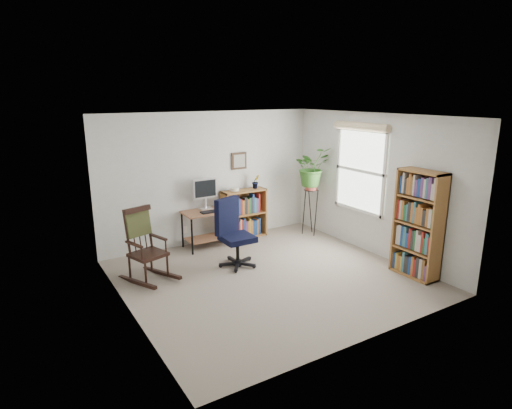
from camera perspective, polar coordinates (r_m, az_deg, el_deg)
floor at (r=6.59m, az=1.84°, el=-9.63°), size 4.20×4.00×0.00m
ceiling at (r=6.02m, az=2.03°, el=11.71°), size 4.20×4.00×0.00m
wall_back at (r=7.90m, az=-6.07°, el=3.55°), size 4.20×0.00×2.40m
wall_front at (r=4.72m, az=15.42°, el=-4.50°), size 4.20×0.00×2.40m
wall_left at (r=5.37m, az=-17.16°, el=-2.31°), size 0.00×4.00×2.40m
wall_right at (r=7.53m, az=15.43°, el=2.55°), size 0.00×4.00×2.40m
window at (r=7.67m, az=13.70°, el=4.40°), size 0.12×1.20×1.50m
desk at (r=7.77m, az=-6.23°, el=-3.21°), size 0.94×0.52×0.67m
monitor at (r=7.73m, az=-6.80°, el=1.42°), size 0.46×0.16×0.56m
keyboard at (r=7.57m, az=-5.92°, el=-0.93°), size 0.40×0.15×0.02m
office_chair at (r=6.80m, az=-2.49°, el=-3.81°), size 0.78×0.78×1.12m
rocking_chair at (r=6.48m, az=-14.27°, el=-5.21°), size 0.84×1.09×1.11m
low_bookshelf at (r=8.18m, az=-1.67°, el=-1.27°), size 0.89×0.30×0.94m
tall_bookshelf at (r=6.80m, az=20.82°, el=-2.50°), size 0.31×0.71×1.63m
plant_stand at (r=8.42m, az=7.23°, el=-0.51°), size 0.37×0.37×1.05m
spider_plant at (r=8.19m, az=7.49°, el=7.47°), size 1.69×1.88×1.46m
potted_plant_small at (r=8.20m, az=-0.03°, el=2.54°), size 0.13×0.24×0.11m
framed_picture at (r=8.09m, az=-2.25°, el=5.83°), size 0.32×0.04×0.32m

